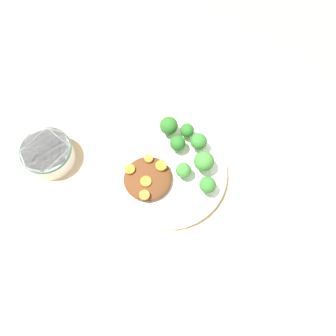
# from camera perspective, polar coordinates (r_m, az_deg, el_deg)

# --- Properties ---
(ground_plane) EXTENTS (4.00, 4.00, 0.00)m
(ground_plane) POSITION_cam_1_polar(r_m,az_deg,el_deg) (0.78, 0.00, -0.97)
(ground_plane) COLOR tan
(plate) EXTENTS (0.28, 0.28, 0.02)m
(plate) POSITION_cam_1_polar(r_m,az_deg,el_deg) (0.77, 0.00, -0.63)
(plate) COLOR white
(plate) RESTS_ON ground_plane
(dip_bowl) EXTENTS (0.12, 0.12, 0.05)m
(dip_bowl) POSITION_cam_1_polar(r_m,az_deg,el_deg) (0.82, -20.15, 2.39)
(dip_bowl) COLOR white
(dip_bowl) RESTS_ON ground_plane
(stew_mound) EXTENTS (0.11, 0.11, 0.02)m
(stew_mound) POSITION_cam_1_polar(r_m,az_deg,el_deg) (0.74, -3.54, -1.83)
(stew_mound) COLOR #5B3319
(stew_mound) RESTS_ON plate
(broccoli_floret_0) EXTENTS (0.04, 0.04, 0.05)m
(broccoli_floret_0) POSITION_cam_1_polar(r_m,az_deg,el_deg) (0.76, 1.67, 4.30)
(broccoli_floret_0) COLOR #759E51
(broccoli_floret_0) RESTS_ON plate
(broccoli_floret_1) EXTENTS (0.03, 0.03, 0.05)m
(broccoli_floret_1) POSITION_cam_1_polar(r_m,az_deg,el_deg) (0.73, 2.71, -0.45)
(broccoli_floret_1) COLOR #759E51
(broccoli_floret_1) RESTS_ON plate
(broccoli_floret_2) EXTENTS (0.05, 0.05, 0.06)m
(broccoli_floret_2) POSITION_cam_1_polar(r_m,az_deg,el_deg) (0.74, 6.28, 1.16)
(broccoli_floret_2) COLOR #7FA85B
(broccoli_floret_2) RESTS_ON plate
(broccoli_floret_3) EXTENTS (0.03, 0.03, 0.05)m
(broccoli_floret_3) POSITION_cam_1_polar(r_m,az_deg,el_deg) (0.78, 3.33, 6.48)
(broccoli_floret_3) COLOR #759E51
(broccoli_floret_3) RESTS_ON plate
(broccoli_floret_4) EXTENTS (0.04, 0.04, 0.05)m
(broccoli_floret_4) POSITION_cam_1_polar(r_m,az_deg,el_deg) (0.72, 6.89, -3.00)
(broccoli_floret_4) COLOR #7FA85B
(broccoli_floret_4) RESTS_ON plate
(broccoli_floret_5) EXTENTS (0.04, 0.04, 0.06)m
(broccoli_floret_5) POSITION_cam_1_polar(r_m,az_deg,el_deg) (0.78, 0.15, 7.32)
(broccoli_floret_5) COLOR #759E51
(broccoli_floret_5) RESTS_ON plate
(broccoli_floret_6) EXTENTS (0.04, 0.04, 0.05)m
(broccoli_floret_6) POSITION_cam_1_polar(r_m,az_deg,el_deg) (0.76, 5.34, 4.57)
(broccoli_floret_6) COLOR #7FA85B
(broccoli_floret_6) RESTS_ON plate
(carrot_slice_0) EXTENTS (0.02, 0.02, 0.01)m
(carrot_slice_0) POSITION_cam_1_polar(r_m,az_deg,el_deg) (0.74, -6.68, -0.21)
(carrot_slice_0) COLOR orange
(carrot_slice_0) RESTS_ON stew_mound
(carrot_slice_1) EXTENTS (0.02, 0.02, 0.00)m
(carrot_slice_1) POSITION_cam_1_polar(r_m,az_deg,el_deg) (0.72, -3.87, -2.33)
(carrot_slice_1) COLOR orange
(carrot_slice_1) RESTS_ON stew_mound
(carrot_slice_2) EXTENTS (0.03, 0.03, 0.01)m
(carrot_slice_2) POSITION_cam_1_polar(r_m,az_deg,el_deg) (0.74, -1.23, 0.40)
(carrot_slice_2) COLOR orange
(carrot_slice_2) RESTS_ON stew_mound
(carrot_slice_3) EXTENTS (0.02, 0.02, 0.01)m
(carrot_slice_3) POSITION_cam_1_polar(r_m,az_deg,el_deg) (0.75, -3.40, 1.64)
(carrot_slice_3) COLOR orange
(carrot_slice_3) RESTS_ON stew_mound
(carrot_slice_4) EXTENTS (0.02, 0.02, 0.01)m
(carrot_slice_4) POSITION_cam_1_polar(r_m,az_deg,el_deg) (0.71, -4.12, -4.71)
(carrot_slice_4) COLOR orange
(carrot_slice_4) RESTS_ON stew_mound
(fork) EXTENTS (0.18, 0.03, 0.01)m
(fork) POSITION_cam_1_polar(r_m,az_deg,el_deg) (0.84, 12.89, 5.79)
(fork) COLOR #B8B8B8
(fork) RESTS_ON ground_plane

